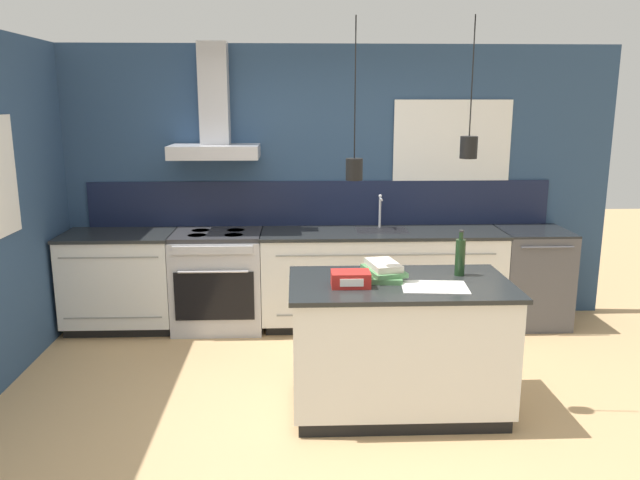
{
  "coord_description": "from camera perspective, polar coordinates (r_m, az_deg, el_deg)",
  "views": [
    {
      "loc": [
        -0.24,
        -3.93,
        2.09
      ],
      "look_at": [
        -0.06,
        0.71,
        1.05
      ],
      "focal_mm": 35.0,
      "sensor_mm": 36.0,
      "label": 1
    }
  ],
  "objects": [
    {
      "name": "ground_plane",
      "position": [
        4.45,
        1.14,
        -15.36
      ],
      "size": [
        16.0,
        16.0,
        0.0
      ],
      "primitive_type": "plane",
      "color": "tan",
      "rests_on": "ground"
    },
    {
      "name": "counter_run_left",
      "position": [
        6.07,
        -17.77,
        -3.55
      ],
      "size": [
        1.0,
        0.64,
        0.91
      ],
      "color": "black",
      "rests_on": "ground_plane"
    },
    {
      "name": "kitchen_island",
      "position": [
        4.34,
        7.18,
        -9.51
      ],
      "size": [
        1.48,
        0.85,
        0.91
      ],
      "color": "black",
      "rests_on": "ground_plane"
    },
    {
      "name": "dishwasher",
      "position": [
        6.26,
        18.72,
        -3.21
      ],
      "size": [
        0.63,
        0.65,
        0.91
      ],
      "color": "#4C4C51",
      "rests_on": "ground_plane"
    },
    {
      "name": "paper_pile",
      "position": [
        4.1,
        10.44,
        -4.25
      ],
      "size": [
        0.44,
        0.33,
        0.01
      ],
      "color": "silver",
      "rests_on": "kitchen_island"
    },
    {
      "name": "counter_run_sink",
      "position": [
        5.9,
        5.61,
        -3.45
      ],
      "size": [
        2.25,
        0.64,
        1.23
      ],
      "color": "black",
      "rests_on": "ground_plane"
    },
    {
      "name": "book_stack",
      "position": [
        4.26,
        5.88,
        -2.81
      ],
      "size": [
        0.29,
        0.38,
        0.11
      ],
      "color": "#4C7F4C",
      "rests_on": "kitchen_island"
    },
    {
      "name": "red_supply_box",
      "position": [
        4.05,
        2.81,
        -3.58
      ],
      "size": [
        0.25,
        0.18,
        0.1
      ],
      "color": "red",
      "rests_on": "kitchen_island"
    },
    {
      "name": "oven_range",
      "position": [
        5.89,
        -9.27,
        -3.66
      ],
      "size": [
        0.82,
        0.66,
        0.91
      ],
      "color": "#B5B5BA",
      "rests_on": "ground_plane"
    },
    {
      "name": "bottle_on_island",
      "position": [
        4.39,
        12.69,
        -1.47
      ],
      "size": [
        0.07,
        0.07,
        0.32
      ],
      "color": "#193319",
      "rests_on": "kitchen_island"
    },
    {
      "name": "wall_back",
      "position": [
        5.97,
        -0.5,
        5.56
      ],
      "size": [
        5.6,
        2.1,
        2.6
      ],
      "color": "navy",
      "rests_on": "ground_plane"
    }
  ]
}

